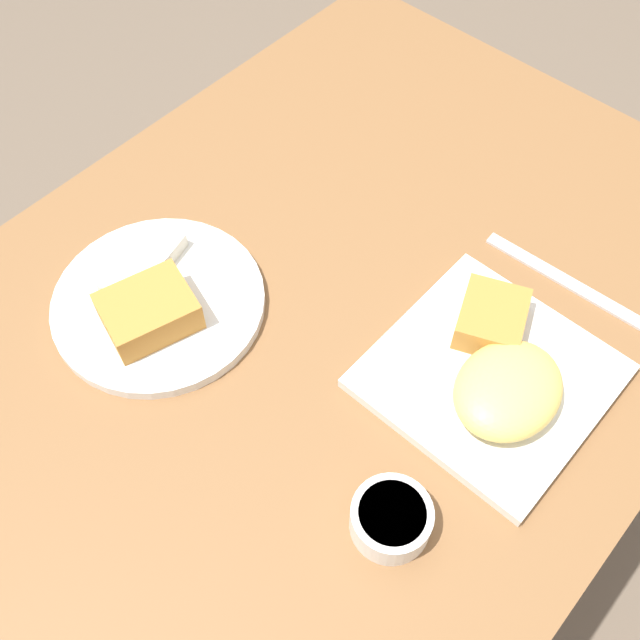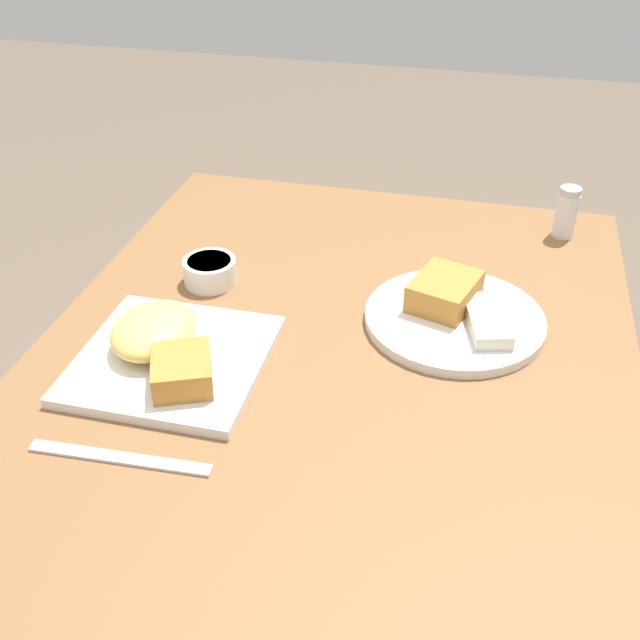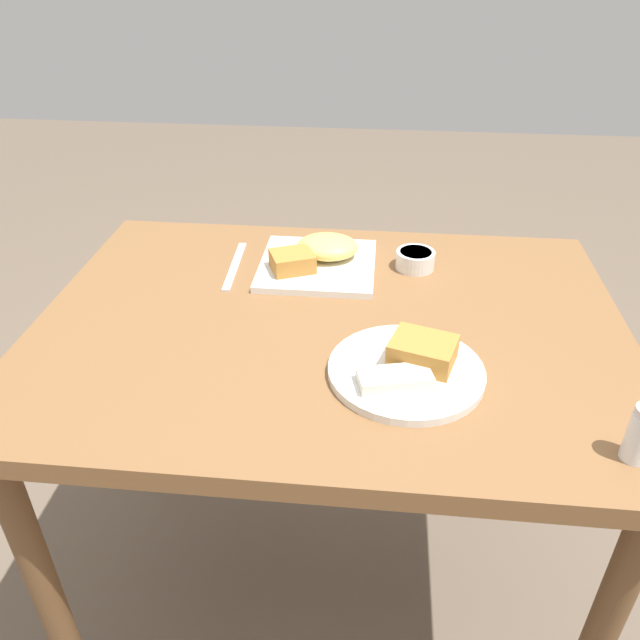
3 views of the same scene
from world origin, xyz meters
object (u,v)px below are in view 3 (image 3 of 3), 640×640
at_px(plate_square_near, 318,258).
at_px(plate_oval_far, 409,367).
at_px(butter_knife, 235,266).
at_px(sauce_ramekin, 415,259).
at_px(salt_shaker, 639,437).

distance_m(plate_square_near, plate_oval_far, 0.39).
height_order(plate_oval_far, butter_knife, plate_oval_far).
height_order(sauce_ramekin, butter_knife, sauce_ramekin).
bearing_deg(butter_knife, plate_oval_far, 44.07).
xyz_separation_m(plate_oval_far, butter_knife, (0.35, -0.33, -0.01)).
bearing_deg(sauce_ramekin, salt_shaker, 118.14).
distance_m(salt_shaker, butter_knife, 0.80).
distance_m(plate_oval_far, butter_knife, 0.48).
distance_m(plate_square_near, salt_shaker, 0.68).
height_order(plate_oval_far, salt_shaker, salt_shaker).
xyz_separation_m(plate_square_near, salt_shaker, (-0.47, 0.49, 0.02)).
xyz_separation_m(sauce_ramekin, butter_knife, (0.37, 0.03, -0.02)).
relative_size(salt_shaker, butter_knife, 0.41).
bearing_deg(salt_shaker, plate_square_near, -46.46).
xyz_separation_m(plate_oval_far, sauce_ramekin, (-0.02, -0.36, 0.00)).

